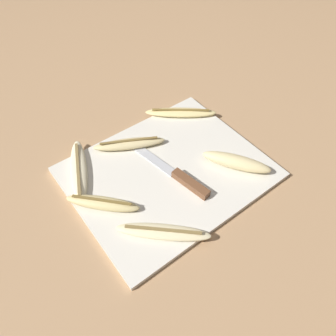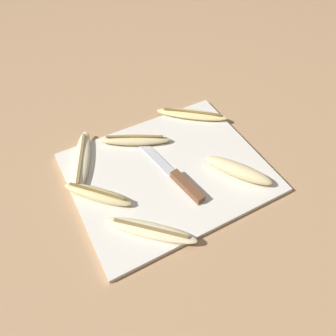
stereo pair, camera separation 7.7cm
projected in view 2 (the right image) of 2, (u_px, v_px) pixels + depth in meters
name	position (u px, v px, depth m)	size (l,w,h in m)	color
ground_plane	(168.00, 174.00, 0.78)	(4.00, 4.00, 0.00)	tan
cutting_board	(168.00, 172.00, 0.78)	(0.45, 0.36, 0.01)	silver
knife	(180.00, 180.00, 0.75)	(0.06, 0.24, 0.02)	brown
banana_mellow_near	(135.00, 140.00, 0.83)	(0.17, 0.11, 0.02)	beige
banana_ripe_center	(238.00, 170.00, 0.76)	(0.12, 0.16, 0.03)	beige
banana_golden_short	(192.00, 114.00, 0.89)	(0.18, 0.15, 0.02)	#EDD689
banana_spotted_left	(98.00, 194.00, 0.72)	(0.14, 0.14, 0.02)	#DBC684
banana_cream_curved	(151.00, 230.00, 0.66)	(0.17, 0.16, 0.02)	beige
banana_bright_far	(82.00, 160.00, 0.78)	(0.12, 0.20, 0.02)	beige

